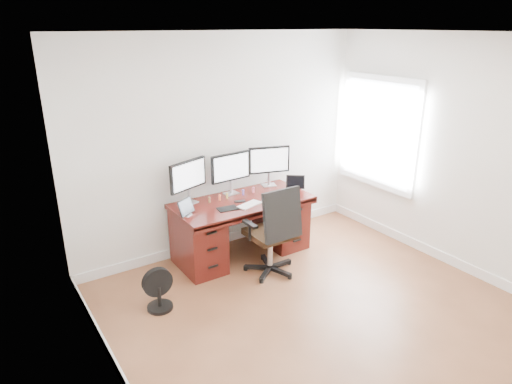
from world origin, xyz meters
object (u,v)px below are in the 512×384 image
desk (241,225)px  floor_fan (159,290)px  monitor_center (231,168)px  keyboard (249,205)px  office_chair (273,246)px

desk → floor_fan: bearing=-157.7°
monitor_center → keyboard: (-0.02, -0.45, -0.33)m
desk → keyboard: size_ratio=5.52×
desk → keyboard: bearing=-94.7°
desk → keyboard: keyboard is taller
desk → office_chair: size_ratio=1.56×
monitor_center → keyboard: size_ratio=1.79×
keyboard → monitor_center: bearing=71.3°
office_chair → floor_fan: 1.39m
keyboard → desk: bearing=68.8°
desk → keyboard: (-0.02, -0.21, 0.36)m
desk → office_chair: office_chair is taller
office_chair → monitor_center: 1.11m
floor_fan → monitor_center: 1.77m
desk → floor_fan: (-1.33, -0.55, -0.18)m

